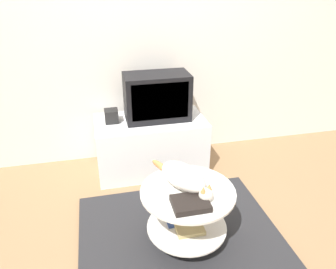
% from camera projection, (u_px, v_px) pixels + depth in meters
% --- Properties ---
extents(ground_plane, '(12.00, 12.00, 0.00)m').
position_uv_depth(ground_plane, '(180.00, 236.00, 2.39)').
color(ground_plane, '#93704C').
extents(wall_back, '(8.00, 0.05, 2.60)m').
position_uv_depth(wall_back, '(145.00, 24.00, 2.95)').
color(wall_back, silver).
rests_on(wall_back, ground_plane).
extents(rug, '(1.43, 1.16, 0.02)m').
position_uv_depth(rug, '(180.00, 235.00, 2.38)').
color(rug, '#28282B').
rests_on(rug, ground_plane).
extents(tv_stand, '(1.00, 0.53, 0.51)m').
position_uv_depth(tv_stand, '(151.00, 145.00, 3.10)').
color(tv_stand, white).
rests_on(tv_stand, ground_plane).
extents(tv, '(0.58, 0.31, 0.42)m').
position_uv_depth(tv, '(157.00, 97.00, 2.93)').
color(tv, black).
rests_on(tv, tv_stand).
extents(speaker, '(0.12, 0.12, 0.12)m').
position_uv_depth(speaker, '(111.00, 116.00, 2.92)').
color(speaker, black).
rests_on(speaker, tv_stand).
extents(coffee_table, '(0.63, 0.63, 0.43)m').
position_uv_depth(coffee_table, '(187.00, 210.00, 2.20)').
color(coffee_table, '#B2B2B7').
rests_on(coffee_table, rug).
extents(dvd_box, '(0.22, 0.18, 0.04)m').
position_uv_depth(dvd_box, '(190.00, 204.00, 1.98)').
color(dvd_box, black).
rests_on(dvd_box, coffee_table).
extents(cat, '(0.34, 0.55, 0.14)m').
position_uv_depth(cat, '(184.00, 177.00, 2.15)').
color(cat, silver).
rests_on(cat, coffee_table).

